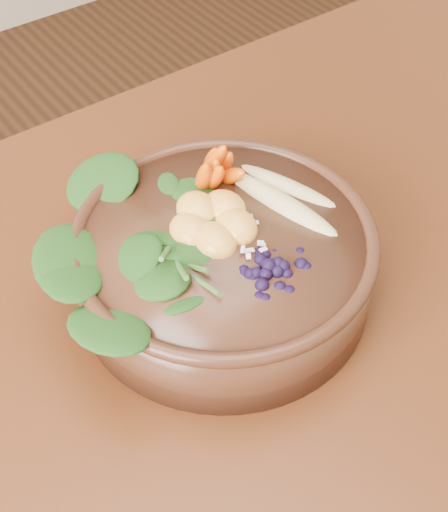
# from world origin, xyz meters

# --- Properties ---
(stoneware_bowl) EXTENTS (0.28, 0.28, 0.07)m
(stoneware_bowl) POSITION_xyz_m (0.17, 0.14, 0.78)
(stoneware_bowl) COLOR #492718
(stoneware_bowl) RESTS_ON dining_table
(kale_heap) EXTENTS (0.18, 0.16, 0.04)m
(kale_heap) POSITION_xyz_m (0.12, 0.18, 0.84)
(kale_heap) COLOR #214B17
(kale_heap) RESTS_ON stoneware_bowl
(carrot_cluster) EXTENTS (0.06, 0.06, 0.07)m
(carrot_cluster) POSITION_xyz_m (0.20, 0.21, 0.85)
(carrot_cluster) COLOR #F55B01
(carrot_cluster) RESTS_ON stoneware_bowl
(banana_halves) EXTENTS (0.08, 0.14, 0.02)m
(banana_halves) POSITION_xyz_m (0.24, 0.15, 0.83)
(banana_halves) COLOR #E0CC84
(banana_halves) RESTS_ON stoneware_bowl
(mandarin_cluster) EXTENTS (0.08, 0.09, 0.03)m
(mandarin_cluster) POSITION_xyz_m (0.17, 0.15, 0.83)
(mandarin_cluster) COLOR #F09E39
(mandarin_cluster) RESTS_ON stoneware_bowl
(blueberry_pile) EXTENTS (0.12, 0.10, 0.03)m
(blueberry_pile) POSITION_xyz_m (0.17, 0.08, 0.83)
(blueberry_pile) COLOR black
(blueberry_pile) RESTS_ON stoneware_bowl
(coconut_flakes) EXTENTS (0.09, 0.07, 0.01)m
(coconut_flakes) POSITION_xyz_m (0.17, 0.12, 0.82)
(coconut_flakes) COLOR white
(coconut_flakes) RESTS_ON stoneware_bowl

